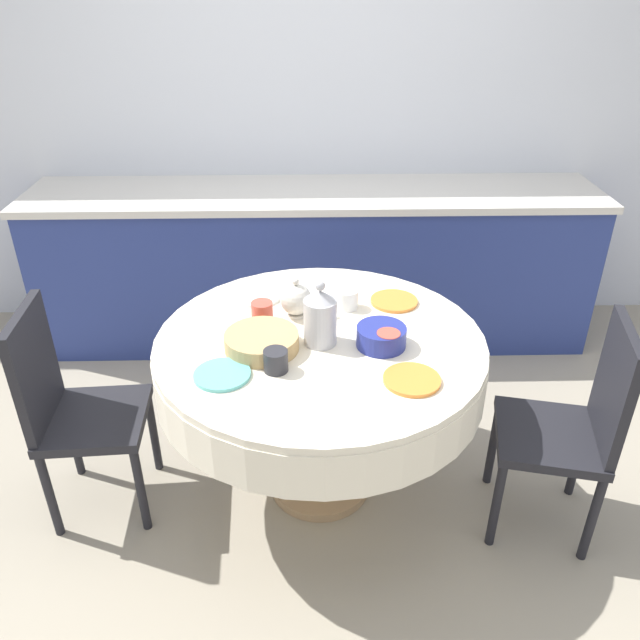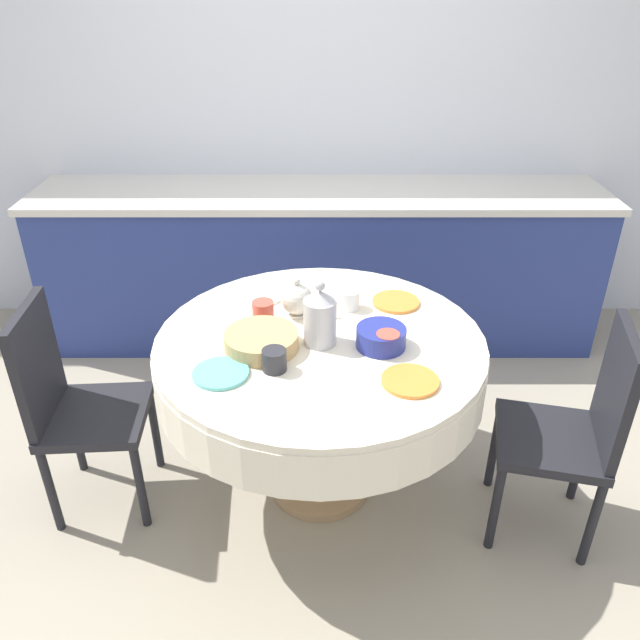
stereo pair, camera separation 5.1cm
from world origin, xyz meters
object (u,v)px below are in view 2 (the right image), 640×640
Objects in this scene: chair_right at (73,401)px; teapot at (297,299)px; chair_left at (576,426)px; coffee_carafe at (319,317)px.

chair_right is 0.99m from teapot.
teapot is at bearing 82.23° from chair_left.
coffee_carafe is 0.23m from teapot.
teapot reaches higher than chair_right.
chair_right is at bearing -178.37° from coffee_carafe.
chair_left is 1.05m from coffee_carafe.
teapot is at bearing 101.41° from chair_right.
chair_left is at bearing -20.70° from teapot.
coffee_carafe is (-0.97, 0.19, 0.37)m from chair_left.
chair_left is at bearing -10.97° from coffee_carafe.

